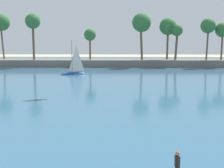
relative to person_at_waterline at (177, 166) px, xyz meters
name	(u,v)px	position (x,y,z in m)	size (l,w,h in m)	color
sea	(114,71)	(-3.90, 51.87, -0.86)	(220.00, 102.51, 0.06)	#33607F
palm_headland	(114,52)	(-4.08, 63.05, 2.82)	(116.58, 6.97, 13.21)	slate
person_at_waterline	(177,166)	(0.00, 0.00, 0.00)	(0.22, 0.55, 1.67)	black
sailboat_near_shore	(74,71)	(-11.62, 45.87, -0.18)	(5.22, 2.76, 7.25)	#234793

